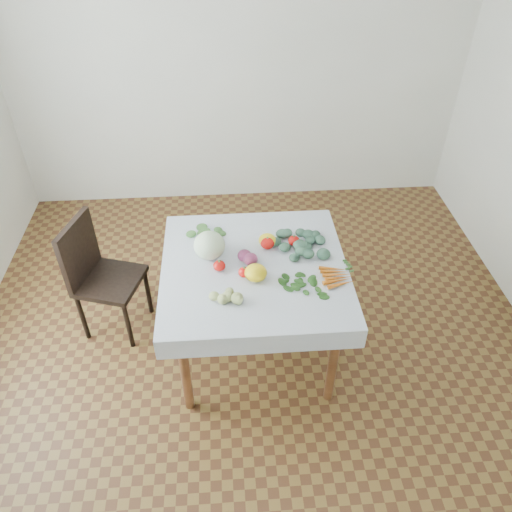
# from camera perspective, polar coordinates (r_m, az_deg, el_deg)

# --- Properties ---
(ground) EXTENTS (4.00, 4.00, 0.00)m
(ground) POSITION_cam_1_polar(r_m,az_deg,el_deg) (3.57, -0.16, -10.36)
(ground) COLOR brown
(back_wall) EXTENTS (4.00, 0.04, 2.70)m
(back_wall) POSITION_cam_1_polar(r_m,az_deg,el_deg) (4.51, -2.12, 21.76)
(back_wall) COLOR silver
(back_wall) RESTS_ON ground
(table) EXTENTS (1.00, 1.00, 0.75)m
(table) POSITION_cam_1_polar(r_m,az_deg,el_deg) (3.10, -0.19, -2.58)
(table) COLOR brown
(table) RESTS_ON ground
(tablecloth) EXTENTS (1.12, 1.12, 0.01)m
(tablecloth) POSITION_cam_1_polar(r_m,az_deg,el_deg) (3.03, -0.19, -1.19)
(tablecloth) COLOR white
(tablecloth) RESTS_ON table
(chair) EXTENTS (0.50, 0.50, 0.88)m
(chair) POSITION_cam_1_polar(r_m,az_deg,el_deg) (3.54, -17.71, -1.60)
(chair) COLOR black
(chair) RESTS_ON ground
(cabbage) EXTENTS (0.25, 0.25, 0.17)m
(cabbage) POSITION_cam_1_polar(r_m,az_deg,el_deg) (3.06, -5.35, 1.22)
(cabbage) COLOR silver
(cabbage) RESTS_ON tablecloth
(tomato_a) EXTENTS (0.09, 0.09, 0.06)m
(tomato_a) POSITION_cam_1_polar(r_m,az_deg,el_deg) (2.99, -4.21, -1.12)
(tomato_a) COLOR red
(tomato_a) RESTS_ON tablecloth
(tomato_b) EXTENTS (0.08, 0.08, 0.06)m
(tomato_b) POSITION_cam_1_polar(r_m,az_deg,el_deg) (3.18, 4.34, 1.75)
(tomato_b) COLOR red
(tomato_b) RESTS_ON tablecloth
(tomato_c) EXTENTS (0.08, 0.08, 0.06)m
(tomato_c) POSITION_cam_1_polar(r_m,az_deg,el_deg) (2.94, -1.35, -1.86)
(tomato_c) COLOR red
(tomato_c) RESTS_ON tablecloth
(tomato_d) EXTENTS (0.12, 0.12, 0.08)m
(tomato_d) POSITION_cam_1_polar(r_m,az_deg,el_deg) (3.14, 1.31, 1.49)
(tomato_d) COLOR red
(tomato_d) RESTS_ON tablecloth
(heirloom_back) EXTENTS (0.15, 0.15, 0.08)m
(heirloom_back) POSITION_cam_1_polar(r_m,az_deg,el_deg) (3.16, 1.31, 1.81)
(heirloom_back) COLOR yellow
(heirloom_back) RESTS_ON tablecloth
(heirloom_front) EXTENTS (0.14, 0.14, 0.09)m
(heirloom_front) POSITION_cam_1_polar(r_m,az_deg,el_deg) (2.91, -0.03, -1.92)
(heirloom_front) COLOR yellow
(heirloom_front) RESTS_ON tablecloth
(onion_a) EXTENTS (0.12, 0.12, 0.08)m
(onion_a) POSITION_cam_1_polar(r_m,az_deg,el_deg) (3.02, -0.63, -0.37)
(onion_a) COLOR #4E1637
(onion_a) RESTS_ON tablecloth
(onion_b) EXTENTS (0.09, 0.09, 0.07)m
(onion_b) POSITION_cam_1_polar(r_m,az_deg,el_deg) (3.05, -1.33, 0.05)
(onion_b) COLOR #4E1637
(onion_b) RESTS_ON tablecloth
(tomatillo_cluster) EXTENTS (0.18, 0.11, 0.05)m
(tomatillo_cluster) POSITION_cam_1_polar(r_m,az_deg,el_deg) (2.80, -3.38, -4.67)
(tomatillo_cluster) COLOR tan
(tomatillo_cluster) RESTS_ON tablecloth
(carrot_bunch) EXTENTS (0.17, 0.20, 0.03)m
(carrot_bunch) POSITION_cam_1_polar(r_m,az_deg,el_deg) (2.98, 9.26, -2.29)
(carrot_bunch) COLOR orange
(carrot_bunch) RESTS_ON tablecloth
(kale_bunch) EXTENTS (0.33, 0.31, 0.04)m
(kale_bunch) POSITION_cam_1_polar(r_m,az_deg,el_deg) (3.16, 4.70, 1.24)
(kale_bunch) COLOR #3E664B
(kale_bunch) RESTS_ON tablecloth
(basil_bunch) EXTENTS (0.28, 0.20, 0.01)m
(basil_bunch) POSITION_cam_1_polar(r_m,az_deg,el_deg) (2.90, 5.38, -3.41)
(basil_bunch) COLOR #26541A
(basil_bunch) RESTS_ON tablecloth
(dill_bunch) EXTENTS (0.24, 0.24, 0.03)m
(dill_bunch) POSITION_cam_1_polar(r_m,az_deg,el_deg) (3.27, -5.19, 2.56)
(dill_bunch) COLOR #4A7937
(dill_bunch) RESTS_ON tablecloth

